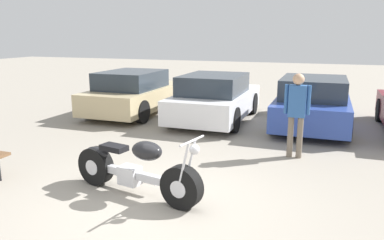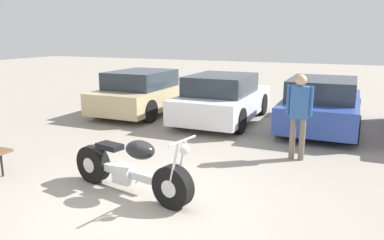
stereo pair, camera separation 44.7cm
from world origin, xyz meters
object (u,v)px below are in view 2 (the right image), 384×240
object	(u,v)px
person_standing	(299,109)
parked_car_champagne	(144,92)
parked_car_white	(223,99)
parked_car_blue	(322,104)
motorcycle	(129,168)

from	to	relation	value
person_standing	parked_car_champagne	bearing A→B (deg)	151.51
parked_car_white	person_standing	xyz separation A→B (m)	(2.54, -2.74, 0.39)
parked_car_white	parked_car_blue	bearing A→B (deg)	4.00
parked_car_blue	person_standing	bearing A→B (deg)	-94.05
parked_car_champagne	person_standing	world-z (taller)	person_standing
parked_car_champagne	parked_car_white	bearing A→B (deg)	-2.62
parked_car_champagne	parked_car_blue	world-z (taller)	same
motorcycle	parked_car_blue	world-z (taller)	parked_car_blue
parked_car_champagne	parked_car_blue	bearing A→B (deg)	0.69
motorcycle	parked_car_white	xyz separation A→B (m)	(-0.32, 5.55, 0.23)
person_standing	parked_car_blue	bearing A→B (deg)	85.95
parked_car_champagne	parked_car_blue	distance (m)	5.50
parked_car_blue	person_standing	size ratio (longest dim) A/B	2.33
parked_car_white	person_standing	world-z (taller)	person_standing
parked_car_white	parked_car_blue	world-z (taller)	same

